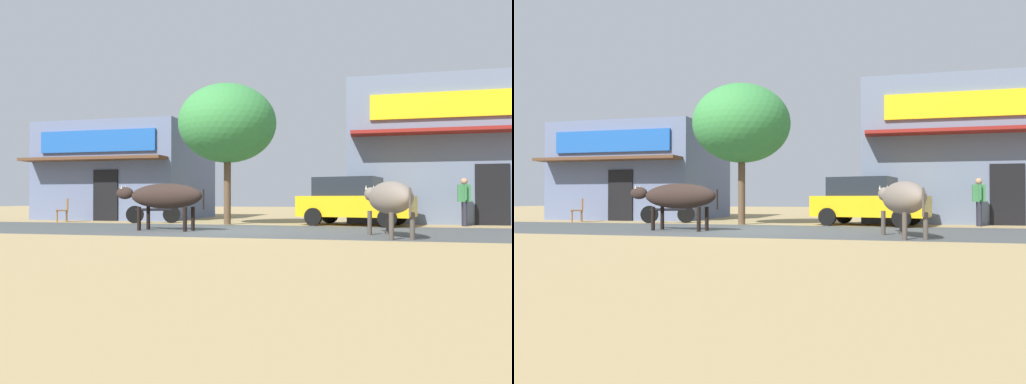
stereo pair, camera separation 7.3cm
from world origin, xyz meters
TOP-DOWN VIEW (x-y plane):
  - ground at (0.00, 0.00)m, footprint 80.00×80.00m
  - asphalt_road at (0.00, 0.00)m, footprint 72.00×5.28m
  - storefront_left_cafe at (-7.16, 7.16)m, footprint 6.55×6.50m
  - storefront_right_club at (7.16, 7.16)m, footprint 8.36×6.50m
  - roadside_tree at (-1.08, 2.84)m, footprint 3.46×3.46m
  - parked_hatchback_car at (3.26, 3.37)m, footprint 4.08×2.62m
  - parked_motorcycle at (-4.00, 3.10)m, footprint 1.87×0.81m
  - cow_near_brown at (-1.94, -0.59)m, footprint 2.85×0.92m
  - cow_far_dark at (4.20, -1.53)m, footprint 1.34×2.77m
  - pedestrian_by_shop at (6.84, 3.62)m, footprint 0.43×0.61m
  - cafe_chair_near_tree at (-7.89, 3.21)m, footprint 0.62×0.62m

SIDE VIEW (x-z plane):
  - ground at x=0.00m, z-range 0.00..0.00m
  - asphalt_road at x=0.00m, z-range 0.00..0.00m
  - parked_motorcycle at x=-4.00m, z-range -0.06..1.01m
  - cafe_chair_near_tree at x=-7.89m, z-range 0.05..0.97m
  - parked_hatchback_car at x=3.26m, z-range 0.02..1.66m
  - cow_far_dark at x=4.20m, z-range 0.26..1.58m
  - pedestrian_by_shop at x=6.84m, z-range 0.13..1.73m
  - cow_near_brown at x=-1.94m, z-range 0.30..1.64m
  - storefront_left_cafe at x=-7.16m, z-range 0.00..4.22m
  - storefront_right_club at x=7.16m, z-range 0.00..5.37m
  - roadside_tree at x=-1.08m, z-range 1.08..6.03m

